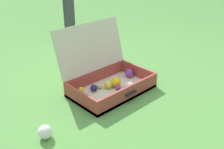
# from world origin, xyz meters

# --- Properties ---
(ground_plane) EXTENTS (16.00, 16.00, 0.00)m
(ground_plane) POSITION_xyz_m (0.00, 0.00, 0.00)
(ground_plane) COLOR #569342
(open_suitcase) EXTENTS (0.67, 0.55, 0.52)m
(open_suitcase) POSITION_xyz_m (0.09, 0.09, 0.12)
(open_suitcase) COLOR beige
(open_suitcase) RESTS_ON ground
(stray_ball_on_grass) EXTENTS (0.09, 0.09, 0.09)m
(stray_ball_on_grass) POSITION_xyz_m (-0.62, -0.12, 0.05)
(stray_ball_on_grass) COLOR white
(stray_ball_on_grass) RESTS_ON ground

